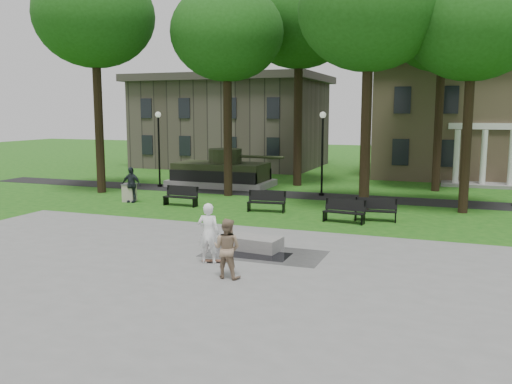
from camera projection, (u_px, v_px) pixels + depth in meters
ground at (228, 244)px, 19.56m from camera, size 120.00×120.00×0.00m
plaza at (156, 285)px, 14.92m from camera, size 22.00×16.00×0.02m
footpath at (312, 196)px, 30.69m from camera, size 44.00×2.60×0.01m
building_right at (494, 117)px, 39.58m from camera, size 17.00×12.00×8.60m
building_left at (232, 125)px, 47.39m from camera, size 15.00×10.00×7.20m
tree_0 at (94, 17)px, 30.56m from camera, size 6.80×6.80×12.97m
tree_1 at (227, 33)px, 29.53m from camera, size 6.20×6.20×11.63m
tree_2 at (369, 11)px, 24.86m from camera, size 6.60×6.60×12.16m
tree_3 at (473, 25)px, 24.35m from camera, size 6.00×6.00×11.19m
tree_4 at (299, 19)px, 33.56m from camera, size 7.20×7.20×13.50m
tree_5 at (443, 25)px, 31.20m from camera, size 6.40×6.40×12.44m
lamp_left at (159, 143)px, 34.00m from camera, size 0.36×0.36×4.73m
lamp_mid at (322, 147)px, 30.38m from camera, size 0.36×0.36×4.73m
tank_monument at (222, 173)px, 34.64m from camera, size 7.45×3.40×2.40m
puddle at (257, 255)px, 17.99m from camera, size 2.20×1.20×0.00m
concrete_block at (249, 243)px, 18.73m from camera, size 2.30×1.24×0.45m
skateboard at (214, 261)px, 17.07m from camera, size 0.80×0.43×0.07m
skateboarder at (208, 233)px, 16.87m from camera, size 0.76×0.56×1.91m
friend_watching at (227, 248)px, 15.39m from camera, size 0.87×0.70×1.73m
pedestrian_walker at (131, 185)px, 28.38m from camera, size 1.11×0.49×1.87m
park_bench_0 at (181, 196)px, 27.42m from camera, size 1.82×0.59×1.00m
park_bench_1 at (267, 201)px, 25.77m from camera, size 1.84×0.72×1.00m
park_bench_2 at (344, 210)px, 23.27m from camera, size 1.84×0.74×1.00m
park_bench_3 at (376, 209)px, 23.61m from camera, size 1.83×0.67×1.00m
trash_bin at (129, 192)px, 28.69m from camera, size 0.76×0.76×0.96m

